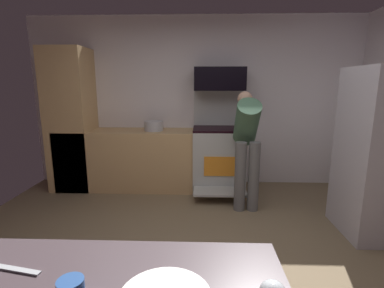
{
  "coord_description": "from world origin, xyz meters",
  "views": [
    {
      "loc": [
        0.07,
        -2.25,
        1.58
      ],
      "look_at": [
        -0.02,
        0.3,
        1.05
      ],
      "focal_mm": 26.78,
      "sensor_mm": 36.0,
      "label": 1
    }
  ],
  "objects_px": {
    "person_cook": "(247,140)",
    "stock_pot": "(154,126)",
    "oven_range": "(218,157)",
    "microwave": "(220,79)"
  },
  "relations": [
    {
      "from": "person_cook",
      "to": "oven_range",
      "type": "bearing_deg",
      "value": 116.8
    },
    {
      "from": "microwave",
      "to": "oven_range",
      "type": "bearing_deg",
      "value": -90.0
    },
    {
      "from": "person_cook",
      "to": "stock_pot",
      "type": "bearing_deg",
      "value": 153.66
    },
    {
      "from": "oven_range",
      "to": "stock_pot",
      "type": "relative_size",
      "value": 5.24
    },
    {
      "from": "person_cook",
      "to": "microwave",
      "type": "bearing_deg",
      "value": 113.72
    },
    {
      "from": "oven_range",
      "to": "microwave",
      "type": "xyz_separation_m",
      "value": [
        0.0,
        0.09,
        1.15
      ]
    },
    {
      "from": "oven_range",
      "to": "microwave",
      "type": "relative_size",
      "value": 2.01
    },
    {
      "from": "microwave",
      "to": "stock_pot",
      "type": "xyz_separation_m",
      "value": [
        -0.98,
        -0.08,
        -0.69
      ]
    },
    {
      "from": "person_cook",
      "to": "stock_pot",
      "type": "xyz_separation_m",
      "value": [
        -1.29,
        0.64,
        0.08
      ]
    },
    {
      "from": "person_cook",
      "to": "stock_pot",
      "type": "height_order",
      "value": "person_cook"
    }
  ]
}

